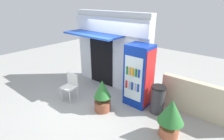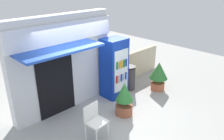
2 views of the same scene
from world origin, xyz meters
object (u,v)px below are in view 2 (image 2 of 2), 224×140
potted_plant_curbside (159,74)px  trash_bin (129,78)px  plastic_chair (94,119)px  potted_plant_near_shop (124,98)px  drink_cooler (114,68)px

potted_plant_curbside → trash_bin: size_ratio=1.18×
potted_plant_curbside → trash_bin: bearing=133.2°
plastic_chair → trash_bin: plastic_chair is taller
potted_plant_curbside → trash_bin: 1.02m
potted_plant_near_shop → potted_plant_curbside: (2.01, 0.23, 0.06)m
drink_cooler → potted_plant_near_shop: drink_cooler is taller
plastic_chair → potted_plant_near_shop: bearing=7.9°
potted_plant_near_shop → potted_plant_curbside: bearing=6.6°
drink_cooler → trash_bin: (0.71, -0.04, -0.55)m
plastic_chair → trash_bin: 2.84m
drink_cooler → trash_bin: drink_cooler is taller
potted_plant_curbside → potted_plant_near_shop: bearing=-173.4°
plastic_chair → potted_plant_curbside: 3.31m
drink_cooler → potted_plant_near_shop: bearing=-121.3°
plastic_chair → potted_plant_near_shop: (1.27, 0.18, 0.00)m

